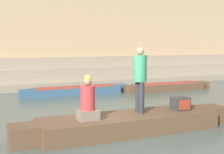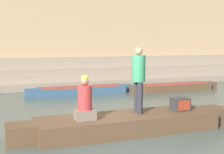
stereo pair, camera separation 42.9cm
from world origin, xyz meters
name	(u,v)px [view 1 (the left image)]	position (x,y,z in m)	size (l,w,h in m)	color
ground_plane	(106,136)	(0.00, 0.00, 0.00)	(120.00, 120.00, 0.00)	#47544C
ghat_steps	(35,76)	(0.00, 10.36, 0.57)	(36.00, 3.17, 1.55)	gray
back_wall	(28,16)	(0.00, 12.12, 4.01)	(34.20, 1.28, 8.08)	tan
rowboat_main	(130,123)	(0.73, 0.08, 0.25)	(6.27, 1.45, 0.47)	brown
person_standing	(140,75)	(1.09, 0.18, 1.51)	(0.36, 0.36, 1.80)	#28282D
person_rowing	(88,102)	(-0.50, -0.02, 0.92)	(0.51, 0.40, 1.13)	#756656
tv_set	(180,103)	(2.34, 0.04, 0.66)	(0.46, 0.41, 0.37)	#2D2D2D
moored_boat_shore	(168,86)	(6.01, 6.08, 0.19)	(4.82, 1.06, 0.35)	brown
moored_boat_distant	(77,90)	(1.30, 6.71, 0.19)	(5.26, 1.06, 0.35)	#33516B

